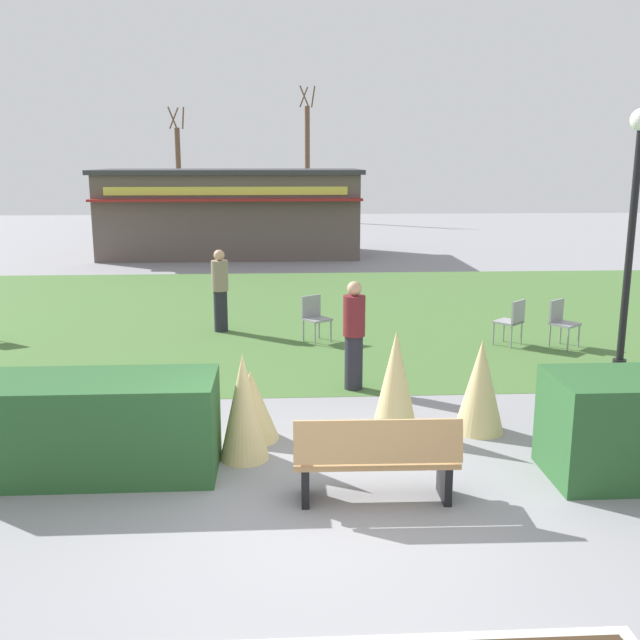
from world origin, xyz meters
TOP-DOWN VIEW (x-y plane):
  - ground_plane at (0.00, 0.00)m, footprint 80.00×80.00m
  - lawn_patch at (0.00, 9.78)m, footprint 36.00×12.00m
  - park_bench at (0.58, 0.38)m, footprint 1.71×0.56m
  - hedge_left at (-2.52, 1.28)m, footprint 2.80×1.10m
  - ornamental_grass_behind_left at (-0.77, 2.21)m, footprint 0.70×0.70m
  - ornamental_grass_behind_right at (2.20, 2.30)m, footprint 0.65×0.65m
  - ornamental_grass_behind_center at (1.08, 2.30)m, footprint 0.62×0.62m
  - ornamental_grass_behind_far at (-0.83, 1.59)m, footprint 0.59×0.59m
  - lamppost_mid at (5.30, 4.90)m, footprint 0.36×0.36m
  - trash_bin at (-2.51, 1.25)m, footprint 0.52×0.52m
  - food_kiosk at (-2.14, 20.25)m, footprint 9.39×4.23m
  - cafe_chair_west at (0.28, 7.21)m, footprint 0.61×0.61m
  - cafe_chair_east at (4.91, 6.54)m, footprint 0.62×0.62m
  - cafe_chair_north at (4.01, 6.64)m, footprint 0.62×0.62m
  - person_strolling at (0.74, 4.17)m, footprint 0.34×0.34m
  - person_standing at (-1.60, 8.14)m, footprint 0.34×0.34m
  - parked_car_west_slot at (-3.10, 29.01)m, footprint 4.23×2.12m
  - tree_left_bg at (1.25, 35.03)m, footprint 0.91×0.96m
  - tree_right_bg at (-5.73, 33.59)m, footprint 0.91×0.96m

SIDE VIEW (x-z plane):
  - ground_plane at x=0.00m, z-range 0.00..0.00m
  - lawn_patch at x=0.00m, z-range 0.00..0.01m
  - ornamental_grass_behind_left at x=-0.77m, z-range 0.00..0.90m
  - trash_bin at x=-2.51m, z-range 0.00..0.92m
  - park_bench at x=0.58m, z-range 0.01..0.96m
  - cafe_chair_west at x=0.28m, z-range 0.08..0.97m
  - cafe_chair_east at x=4.91m, z-range 0.08..0.97m
  - cafe_chair_north at x=4.01m, z-range 0.08..0.97m
  - hedge_left at x=-2.52m, z-range 0.00..1.11m
  - ornamental_grass_behind_right at x=2.20m, z-range 0.00..1.23m
  - parked_car_west_slot at x=-3.10m, z-range 0.04..1.24m
  - ornamental_grass_behind_far at x=-0.83m, z-range 0.00..1.29m
  - ornamental_grass_behind_center at x=1.08m, z-range 0.00..1.37m
  - person_strolling at x=0.74m, z-range 0.02..1.71m
  - person_standing at x=-1.60m, z-range 0.02..1.71m
  - food_kiosk at x=-2.14m, z-range 0.01..3.11m
  - lamppost_mid at x=5.30m, z-range 0.55..4.81m
  - tree_right_bg at x=-5.73m, z-range -0.36..5.76m
  - tree_left_bg at x=1.25m, z-range -0.37..6.98m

